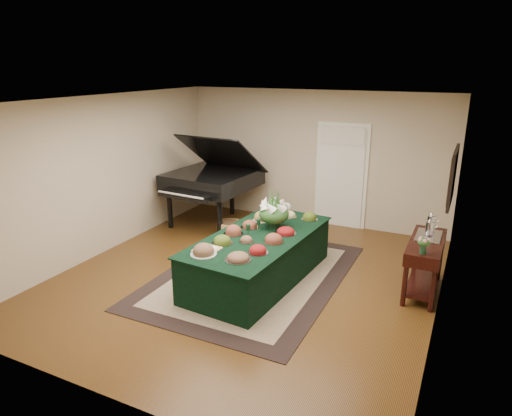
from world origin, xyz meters
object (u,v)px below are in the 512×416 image
at_px(buffet_table, 259,257).
at_px(floral_centerpiece, 274,210).
at_px(mahogany_sideboard, 426,252).
at_px(grand_piano, 212,179).

height_order(buffet_table, floral_centerpiece, floral_centerpiece).
relative_size(buffet_table, floral_centerpiece, 5.64).
relative_size(buffet_table, mahogany_sideboard, 2.16).
distance_m(grand_piano, mahogany_sideboard, 4.46).
distance_m(floral_centerpiece, mahogany_sideboard, 2.30).
distance_m(buffet_table, grand_piano, 2.81).
bearing_deg(mahogany_sideboard, buffet_table, -163.59).
bearing_deg(grand_piano, mahogany_sideboard, -16.30).
height_order(buffet_table, mahogany_sideboard, mahogany_sideboard).
distance_m(buffet_table, mahogany_sideboard, 2.42).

